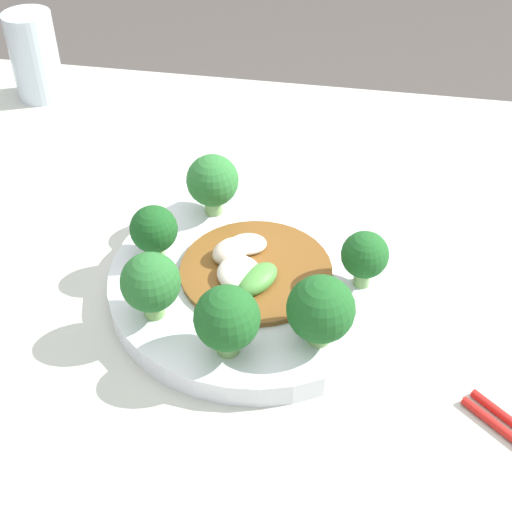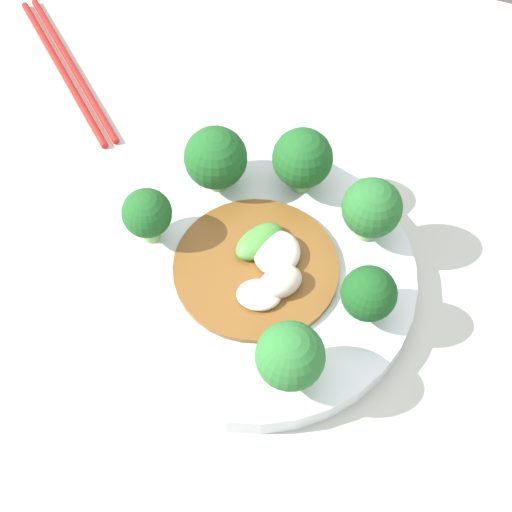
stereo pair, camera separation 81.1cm
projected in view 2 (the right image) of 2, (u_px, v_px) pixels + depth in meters
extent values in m
plane|color=#4C4742|center=(267.00, 489.00, 1.25)|extent=(8.00, 8.00, 0.00)
cube|color=#B7BCAD|center=(271.00, 414.00, 0.94)|extent=(0.97, 0.88, 0.73)
cylinder|color=silver|center=(256.00, 276.00, 0.62)|extent=(0.27, 0.27, 0.02)
cylinder|color=#89B76B|center=(365.00, 309.00, 0.58)|extent=(0.02, 0.02, 0.01)
sphere|color=#19511E|center=(369.00, 294.00, 0.56)|extent=(0.04, 0.04, 0.04)
cylinder|color=#7AAD5B|center=(367.00, 228.00, 0.62)|extent=(0.02, 0.02, 0.02)
sphere|color=#286B2D|center=(372.00, 208.00, 0.60)|extent=(0.05, 0.05, 0.05)
cylinder|color=#89B76B|center=(289.00, 373.00, 0.55)|extent=(0.02, 0.02, 0.02)
sphere|color=#2D7533|center=(290.00, 356.00, 0.52)|extent=(0.05, 0.05, 0.05)
cylinder|color=#70A356|center=(301.00, 180.00, 0.65)|extent=(0.02, 0.02, 0.02)
sphere|color=#1E5B23|center=(302.00, 158.00, 0.62)|extent=(0.05, 0.05, 0.05)
cylinder|color=#89B76B|center=(151.00, 231.00, 0.62)|extent=(0.01, 0.01, 0.02)
sphere|color=#1E5B23|center=(147.00, 213.00, 0.60)|extent=(0.04, 0.04, 0.04)
cylinder|color=#89B76B|center=(217.00, 179.00, 0.65)|extent=(0.02, 0.02, 0.01)
sphere|color=#1E5B23|center=(216.00, 158.00, 0.63)|extent=(0.06, 0.06, 0.06)
cylinder|color=brown|center=(256.00, 267.00, 0.61)|extent=(0.14, 0.14, 0.01)
ellipsoid|color=silver|center=(255.00, 293.00, 0.58)|extent=(0.04, 0.04, 0.01)
ellipsoid|color=#4C933D|center=(258.00, 243.00, 0.61)|extent=(0.05, 0.06, 0.02)
ellipsoid|color=beige|center=(281.00, 282.00, 0.59)|extent=(0.05, 0.05, 0.02)
ellipsoid|color=silver|center=(272.00, 251.00, 0.60)|extent=(0.05, 0.05, 0.02)
cylinder|color=red|center=(72.00, 66.00, 0.77)|extent=(0.19, 0.17, 0.01)
cylinder|color=red|center=(62.00, 70.00, 0.77)|extent=(0.19, 0.17, 0.01)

